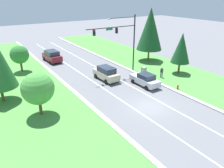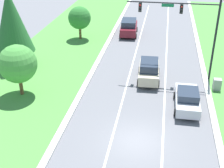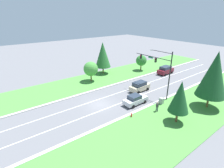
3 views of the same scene
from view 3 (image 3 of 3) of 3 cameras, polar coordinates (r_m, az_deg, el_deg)
name	(u,v)px [view 3 (image 3 of 3)]	position (r m, az deg, el deg)	size (l,w,h in m)	color
ground_plane	(100,105)	(30.84, -4.02, -6.73)	(160.00, 160.00, 0.00)	slate
curb_strip_right	(121,118)	(26.92, 2.86, -11.16)	(0.50, 90.00, 0.15)	beige
curb_strip_left	(84,93)	(35.16, -9.20, -3.06)	(0.50, 90.00, 0.15)	beige
grass_verge_right	(147,136)	(23.98, 11.37, -16.45)	(10.00, 90.00, 0.08)	#4C8E3D
grass_verge_left	(72,86)	(39.52, -12.92, -0.53)	(10.00, 90.00, 0.08)	#4C8E3D
lane_stripe_inner_left	(94,101)	(32.18, -5.83, -5.49)	(0.14, 81.00, 0.01)	white
lane_stripe_inner_right	(106,109)	(29.54, -2.05, -8.06)	(0.14, 81.00, 0.01)	white
traffic_signal_mast	(160,66)	(33.14, 15.33, 5.63)	(8.36, 0.41, 8.91)	black
champagne_suv	(140,86)	(36.05, 9.02, -0.75)	(2.22, 4.59, 2.01)	beige
silver_sedan	(135,100)	(30.89, 7.62, -5.04)	(2.08, 4.58, 1.72)	silver
burgundy_suv	(165,70)	(48.16, 17.07, 4.40)	(2.51, 5.01, 2.07)	maroon
utility_cabinet	(161,101)	(31.90, 15.81, -5.38)	(0.70, 0.60, 1.15)	#9E9E99
pedestrian	(157,106)	(29.19, 14.54, -7.11)	(0.41, 0.27, 1.69)	#232842
fire_hydrant	(131,115)	(27.32, 6.37, -10.07)	(0.34, 0.20, 0.70)	red
conifer_near_right_tree	(214,74)	(31.91, 30.35, 2.73)	(4.62, 4.62, 9.60)	brown
oak_near_left_tree	(91,69)	(40.58, -6.95, 4.92)	(3.32, 3.32, 4.67)	brown
conifer_far_right_tree	(180,97)	(25.96, 21.31, -3.91)	(2.87, 2.87, 6.42)	brown
oak_far_left_tree	(141,61)	(49.09, 9.54, 7.57)	(2.90, 2.90, 4.31)	brown
conifer_mid_left_tree	(103,55)	(45.27, -3.02, 9.53)	(3.98, 3.98, 8.26)	brown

